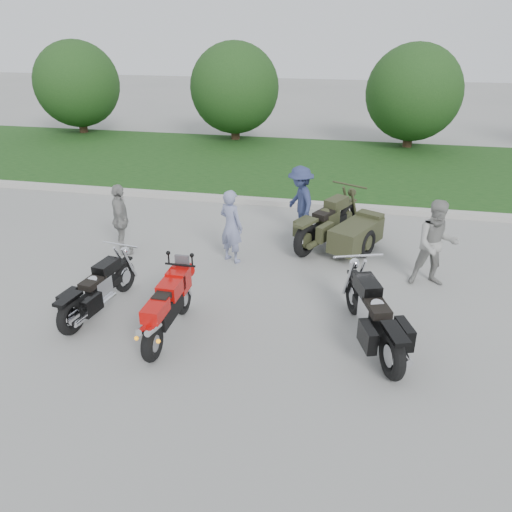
% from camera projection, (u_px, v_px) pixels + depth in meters
% --- Properties ---
extents(ground, '(80.00, 80.00, 0.00)m').
position_uv_depth(ground, '(217.00, 318.00, 8.61)').
color(ground, '#9C9C97').
rests_on(ground, ground).
extents(curb, '(60.00, 0.30, 0.15)m').
position_uv_depth(curb, '(275.00, 202.00, 13.89)').
color(curb, '#B2AFA7').
rests_on(curb, ground).
extents(grass_strip, '(60.00, 8.00, 0.14)m').
position_uv_depth(grass_strip, '(295.00, 165.00, 17.57)').
color(grass_strip, '#2C561D').
rests_on(grass_strip, ground).
extents(tree_far_left, '(3.60, 3.60, 4.00)m').
position_uv_depth(tree_far_left, '(77.00, 84.00, 21.47)').
color(tree_far_left, '#3F2B1C').
rests_on(tree_far_left, ground).
extents(tree_mid_left, '(3.60, 3.60, 4.00)m').
position_uv_depth(tree_mid_left, '(235.00, 88.00, 20.18)').
color(tree_mid_left, '#3F2B1C').
rests_on(tree_mid_left, ground).
extents(tree_mid_right, '(3.60, 3.60, 4.00)m').
position_uv_depth(tree_mid_right, '(414.00, 93.00, 18.89)').
color(tree_mid_right, '#3F2B1C').
rests_on(tree_mid_right, ground).
extents(sportbike_red, '(0.33, 1.94, 0.92)m').
position_uv_depth(sportbike_red, '(167.00, 307.00, 7.90)').
color(sportbike_red, black).
rests_on(sportbike_red, ground).
extents(cruiser_left, '(0.49, 2.12, 0.82)m').
position_uv_depth(cruiser_left, '(96.00, 292.00, 8.59)').
color(cruiser_left, black).
rests_on(cruiser_left, ground).
extents(cruiser_right, '(1.00, 2.37, 0.94)m').
position_uv_depth(cruiser_right, '(375.00, 319.00, 7.69)').
color(cruiser_right, black).
rests_on(cruiser_right, ground).
extents(cruiser_sidecar, '(1.92, 2.41, 1.00)m').
position_uv_depth(cruiser_sidecar, '(343.00, 230.00, 11.00)').
color(cruiser_sidecar, black).
rests_on(cruiser_sidecar, ground).
extents(person_stripe, '(0.68, 0.60, 1.57)m').
position_uv_depth(person_stripe, '(231.00, 226.00, 10.36)').
color(person_stripe, '#7E84AB').
rests_on(person_stripe, ground).
extents(person_grey, '(0.90, 0.74, 1.70)m').
position_uv_depth(person_grey, '(436.00, 244.00, 9.36)').
color(person_grey, gray).
rests_on(person_grey, ground).
extents(person_denim, '(1.06, 1.25, 1.68)m').
position_uv_depth(person_denim, '(300.00, 202.00, 11.59)').
color(person_denim, navy).
rests_on(person_denim, ground).
extents(person_back, '(0.74, 0.99, 1.56)m').
position_uv_depth(person_back, '(121.00, 220.00, 10.71)').
color(person_back, gray).
rests_on(person_back, ground).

